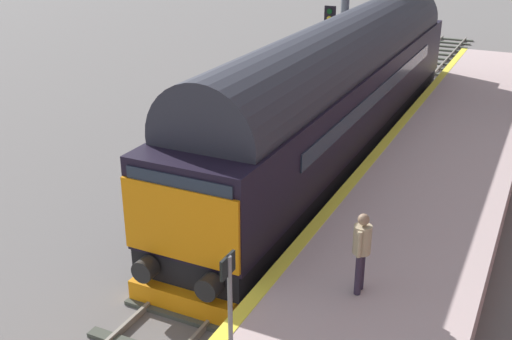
% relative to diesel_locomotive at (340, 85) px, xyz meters
% --- Properties ---
extents(ground_plane, '(140.00, 140.00, 0.00)m').
position_rel_diesel_locomotive_xyz_m(ground_plane, '(-0.00, -6.92, -2.49)').
color(ground_plane, '#645F5D').
rests_on(ground_plane, ground).
extents(track_main, '(2.50, 60.00, 0.15)m').
position_rel_diesel_locomotive_xyz_m(track_main, '(-0.00, -6.92, -2.43)').
color(track_main, gray).
rests_on(track_main, ground).
extents(station_platform, '(4.00, 44.00, 1.01)m').
position_rel_diesel_locomotive_xyz_m(station_platform, '(3.60, -6.92, -1.99)').
color(station_platform, '#BAA3A1').
rests_on(station_platform, ground).
extents(diesel_locomotive, '(2.74, 19.76, 4.68)m').
position_rel_diesel_locomotive_xyz_m(diesel_locomotive, '(0.00, 0.00, 0.00)').
color(diesel_locomotive, black).
rests_on(diesel_locomotive, ground).
extents(signal_post_far, '(0.44, 0.22, 4.28)m').
position_rel_diesel_locomotive_xyz_m(signal_post_far, '(-2.07, 4.65, 0.31)').
color(signal_post_far, gray).
rests_on(signal_post_far, ground).
extents(platform_number_sign, '(0.10, 0.44, 1.68)m').
position_rel_diesel_locomotive_xyz_m(platform_number_sign, '(1.97, -11.30, -0.35)').
color(platform_number_sign, slate).
rests_on(platform_number_sign, station_platform).
extents(waiting_passenger, '(0.35, 0.51, 1.64)m').
position_rel_diesel_locomotive_xyz_m(waiting_passenger, '(3.45, -8.86, -0.50)').
color(waiting_passenger, '#33273A').
rests_on(waiting_passenger, station_platform).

